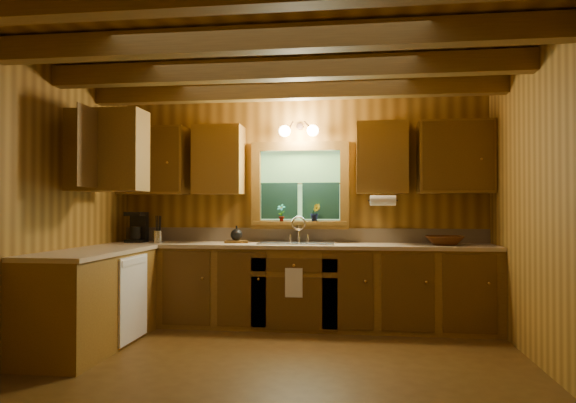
% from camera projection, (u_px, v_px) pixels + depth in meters
% --- Properties ---
extents(room, '(4.20, 4.20, 4.20)m').
position_uv_depth(room, '(275.00, 206.00, 4.07)').
color(room, '#4E3412').
rests_on(room, ground).
extents(ceiling_beams, '(4.20, 2.54, 0.18)m').
position_uv_depth(ceiling_beams, '(275.00, 56.00, 4.09)').
color(ceiling_beams, brown).
rests_on(ceiling_beams, room).
extents(base_cabinets, '(4.20, 2.22, 0.86)m').
position_uv_depth(base_cabinets, '(247.00, 290.00, 5.40)').
color(base_cabinets, brown).
rests_on(base_cabinets, ground).
extents(countertop, '(4.20, 2.24, 0.04)m').
position_uv_depth(countertop, '(249.00, 247.00, 5.41)').
color(countertop, tan).
rests_on(countertop, base_cabinets).
extents(backsplash, '(4.20, 0.02, 0.16)m').
position_uv_depth(backsplash, '(300.00, 235.00, 5.94)').
color(backsplash, tan).
rests_on(backsplash, room).
extents(dishwasher_panel, '(0.02, 0.60, 0.80)m').
position_uv_depth(dishwasher_panel, '(134.00, 298.00, 4.92)').
color(dishwasher_panel, white).
rests_on(dishwasher_panel, base_cabinets).
extents(upper_cabinets, '(4.19, 1.77, 0.78)m').
position_uv_depth(upper_cabinets, '(243.00, 157.00, 5.57)').
color(upper_cabinets, brown).
rests_on(upper_cabinets, room).
extents(window, '(1.12, 0.08, 1.00)m').
position_uv_depth(window, '(300.00, 187.00, 5.93)').
color(window, brown).
rests_on(window, room).
extents(window_sill, '(1.06, 0.14, 0.04)m').
position_uv_depth(window_sill, '(299.00, 223.00, 5.88)').
color(window_sill, brown).
rests_on(window_sill, room).
extents(wall_sconce, '(0.45, 0.21, 0.17)m').
position_uv_depth(wall_sconce, '(299.00, 131.00, 5.82)').
color(wall_sconce, black).
rests_on(wall_sconce, room).
extents(paper_towel_roll, '(0.27, 0.11, 0.11)m').
position_uv_depth(paper_towel_roll, '(383.00, 200.00, 5.47)').
color(paper_towel_roll, white).
rests_on(paper_towel_roll, upper_cabinets).
extents(dish_towel, '(0.18, 0.01, 0.30)m').
position_uv_depth(dish_towel, '(294.00, 283.00, 5.32)').
color(dish_towel, white).
rests_on(dish_towel, base_cabinets).
extents(sink, '(0.82, 0.48, 0.43)m').
position_uv_depth(sink, '(297.00, 248.00, 5.66)').
color(sink, silver).
rests_on(sink, countertop).
extents(coffee_maker, '(0.19, 0.25, 0.35)m').
position_uv_depth(coffee_maker, '(138.00, 227.00, 5.93)').
color(coffee_maker, black).
rests_on(coffee_maker, countertop).
extents(utensil_crock, '(0.11, 0.11, 0.30)m').
position_uv_depth(utensil_crock, '(158.00, 236.00, 5.85)').
color(utensil_crock, silver).
rests_on(utensil_crock, countertop).
extents(cutting_board, '(0.29, 0.23, 0.02)m').
position_uv_depth(cutting_board, '(236.00, 242.00, 5.80)').
color(cutting_board, '#533611').
rests_on(cutting_board, countertop).
extents(teakettle, '(0.13, 0.13, 0.17)m').
position_uv_depth(teakettle, '(236.00, 235.00, 5.81)').
color(teakettle, black).
rests_on(teakettle, cutting_board).
extents(wicker_basket, '(0.43, 0.43, 0.10)m').
position_uv_depth(wicker_basket, '(445.00, 240.00, 5.42)').
color(wicker_basket, '#48230C').
rests_on(wicker_basket, countertop).
extents(potted_plant_left, '(0.12, 0.10, 0.20)m').
position_uv_depth(potted_plant_left, '(281.00, 213.00, 5.88)').
color(potted_plant_left, '#533611').
rests_on(potted_plant_left, window_sill).
extents(potted_plant_right, '(0.12, 0.10, 0.20)m').
position_uv_depth(potted_plant_right, '(315.00, 213.00, 5.85)').
color(potted_plant_right, '#533611').
rests_on(potted_plant_right, window_sill).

